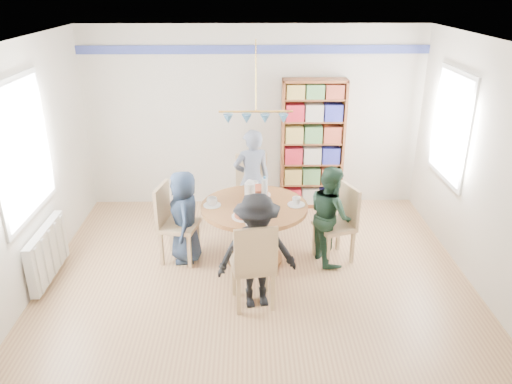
{
  "coord_description": "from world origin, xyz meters",
  "views": [
    {
      "loc": [
        -0.09,
        -4.77,
        3.26
      ],
      "look_at": [
        0.0,
        0.4,
        1.05
      ],
      "focal_mm": 35.0,
      "sensor_mm": 36.0,
      "label": 1
    }
  ],
  "objects_px": {
    "dining_table": "(254,220)",
    "chair_near": "(254,262)",
    "chair_left": "(172,220)",
    "person_near": "(257,252)",
    "chair_right": "(340,220)",
    "person_far": "(252,179)",
    "radiator": "(48,252)",
    "person_right": "(330,215)",
    "bookshelf": "(312,146)",
    "chair_far": "(252,187)",
    "person_left": "(185,217)"
  },
  "relations": [
    {
      "from": "dining_table",
      "to": "chair_near",
      "type": "distance_m",
      "value": 1.0
    },
    {
      "from": "chair_left",
      "to": "person_near",
      "type": "height_order",
      "value": "person_near"
    },
    {
      "from": "chair_right",
      "to": "chair_near",
      "type": "xyz_separation_m",
      "value": [
        -1.08,
        -1.02,
        0.02
      ]
    },
    {
      "from": "person_far",
      "to": "radiator",
      "type": "bearing_deg",
      "value": 14.88
    },
    {
      "from": "dining_table",
      "to": "chair_left",
      "type": "relative_size",
      "value": 1.31
    },
    {
      "from": "chair_right",
      "to": "chair_near",
      "type": "bearing_deg",
      "value": -136.55
    },
    {
      "from": "person_right",
      "to": "chair_right",
      "type": "bearing_deg",
      "value": -88.49
    },
    {
      "from": "person_far",
      "to": "dining_table",
      "type": "bearing_deg",
      "value": 76.73
    },
    {
      "from": "radiator",
      "to": "chair_left",
      "type": "distance_m",
      "value": 1.47
    },
    {
      "from": "chair_left",
      "to": "bookshelf",
      "type": "bearing_deg",
      "value": 40.21
    },
    {
      "from": "dining_table",
      "to": "chair_far",
      "type": "relative_size",
      "value": 1.29
    },
    {
      "from": "radiator",
      "to": "dining_table",
      "type": "relative_size",
      "value": 0.77
    },
    {
      "from": "person_right",
      "to": "person_near",
      "type": "distance_m",
      "value": 1.3
    },
    {
      "from": "chair_far",
      "to": "person_far",
      "type": "height_order",
      "value": "person_far"
    },
    {
      "from": "person_right",
      "to": "person_near",
      "type": "height_order",
      "value": "person_near"
    },
    {
      "from": "radiator",
      "to": "person_left",
      "type": "distance_m",
      "value": 1.62
    },
    {
      "from": "chair_left",
      "to": "chair_right",
      "type": "relative_size",
      "value": 1.03
    },
    {
      "from": "chair_left",
      "to": "chair_near",
      "type": "bearing_deg",
      "value": -46.24
    },
    {
      "from": "person_near",
      "to": "bookshelf",
      "type": "distance_m",
      "value": 2.75
    },
    {
      "from": "chair_far",
      "to": "person_near",
      "type": "bearing_deg",
      "value": -89.06
    },
    {
      "from": "dining_table",
      "to": "chair_near",
      "type": "xyz_separation_m",
      "value": [
        -0.02,
        -1.0,
        -0.0
      ]
    },
    {
      "from": "dining_table",
      "to": "person_right",
      "type": "relative_size",
      "value": 1.05
    },
    {
      "from": "chair_near",
      "to": "person_near",
      "type": "distance_m",
      "value": 0.11
    },
    {
      "from": "person_left",
      "to": "chair_near",
      "type": "bearing_deg",
      "value": 29.44
    },
    {
      "from": "person_far",
      "to": "bookshelf",
      "type": "distance_m",
      "value": 1.18
    },
    {
      "from": "chair_left",
      "to": "chair_far",
      "type": "distance_m",
      "value": 1.42
    },
    {
      "from": "chair_far",
      "to": "bookshelf",
      "type": "relative_size",
      "value": 0.51
    },
    {
      "from": "person_near",
      "to": "chair_right",
      "type": "bearing_deg",
      "value": 32.97
    },
    {
      "from": "person_near",
      "to": "person_far",
      "type": "bearing_deg",
      "value": 81.35
    },
    {
      "from": "person_left",
      "to": "chair_far",
      "type": "bearing_deg",
      "value": 131.44
    },
    {
      "from": "dining_table",
      "to": "chair_left",
      "type": "height_order",
      "value": "chair_left"
    },
    {
      "from": "chair_right",
      "to": "person_right",
      "type": "relative_size",
      "value": 0.78
    },
    {
      "from": "chair_left",
      "to": "chair_near",
      "type": "xyz_separation_m",
      "value": [
        0.99,
        -1.03,
        0.01
      ]
    },
    {
      "from": "radiator",
      "to": "chair_right",
      "type": "relative_size",
      "value": 1.04
    },
    {
      "from": "person_right",
      "to": "person_left",
      "type": "bearing_deg",
      "value": 73.45
    },
    {
      "from": "chair_right",
      "to": "person_right",
      "type": "height_order",
      "value": "person_right"
    },
    {
      "from": "chair_left",
      "to": "chair_right",
      "type": "height_order",
      "value": "chair_left"
    },
    {
      "from": "dining_table",
      "to": "chair_left",
      "type": "distance_m",
      "value": 1.01
    },
    {
      "from": "bookshelf",
      "to": "chair_far",
      "type": "bearing_deg",
      "value": -147.49
    },
    {
      "from": "dining_table",
      "to": "chair_right",
      "type": "height_order",
      "value": "chair_right"
    },
    {
      "from": "radiator",
      "to": "chair_right",
      "type": "xyz_separation_m",
      "value": [
        3.46,
        0.42,
        0.18
      ]
    },
    {
      "from": "chair_far",
      "to": "person_far",
      "type": "bearing_deg",
      "value": -90.6
    },
    {
      "from": "person_left",
      "to": "person_near",
      "type": "height_order",
      "value": "person_near"
    },
    {
      "from": "person_near",
      "to": "person_left",
      "type": "bearing_deg",
      "value": 122.11
    },
    {
      "from": "chair_left",
      "to": "chair_right",
      "type": "distance_m",
      "value": 2.07
    },
    {
      "from": "dining_table",
      "to": "person_far",
      "type": "height_order",
      "value": "person_far"
    },
    {
      "from": "chair_near",
      "to": "bookshelf",
      "type": "xyz_separation_m",
      "value": [
        0.91,
        2.64,
        0.41
      ]
    },
    {
      "from": "chair_far",
      "to": "person_left",
      "type": "height_order",
      "value": "person_left"
    },
    {
      "from": "chair_far",
      "to": "person_near",
      "type": "distance_m",
      "value": 2.0
    },
    {
      "from": "chair_right",
      "to": "chair_left",
      "type": "bearing_deg",
      "value": 179.72
    }
  ]
}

